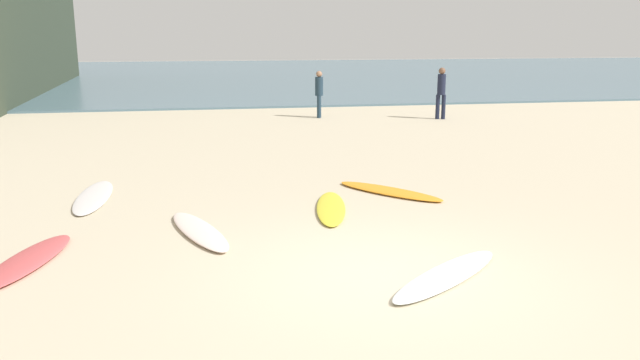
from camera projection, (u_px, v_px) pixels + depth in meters
ground_plane at (386, 275)px, 8.01m from camera, size 120.00×120.00×0.00m
ocean_water at (237, 74)px, 44.29m from camera, size 120.00×40.00×0.08m
surfboard_0 at (94, 197)px, 11.66m from camera, size 0.59×2.53×0.06m
surfboard_1 at (447, 275)px, 7.91m from camera, size 2.10×1.85×0.08m
surfboard_2 at (27, 261)px, 8.40m from camera, size 1.08×2.23×0.08m
surfboard_3 at (199, 231)px, 9.64m from camera, size 1.17×2.25×0.09m
surfboard_4 at (390, 191)px, 12.05m from camera, size 1.89×2.12×0.08m
surfboard_5 at (331, 208)px, 10.92m from camera, size 0.88×2.24×0.07m
beachgoer_near at (319, 92)px, 22.33m from camera, size 0.34×0.34×1.63m
beachgoer_mid at (441, 90)px, 21.93m from camera, size 0.35×0.35×1.77m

